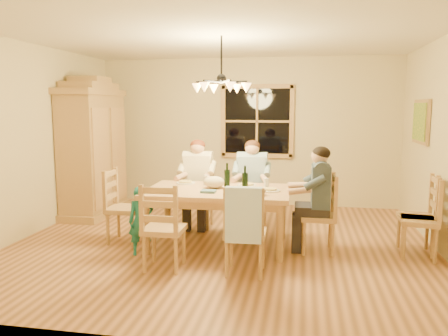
% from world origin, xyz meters
% --- Properties ---
extents(floor, '(5.50, 5.50, 0.00)m').
position_xyz_m(floor, '(0.00, 0.00, 0.00)').
color(floor, brown).
rests_on(floor, ground).
extents(ceiling, '(5.50, 5.00, 0.02)m').
position_xyz_m(ceiling, '(0.00, 0.00, 2.70)').
color(ceiling, white).
rests_on(ceiling, wall_back).
extents(wall_back, '(5.50, 0.02, 2.70)m').
position_xyz_m(wall_back, '(0.00, 2.50, 1.35)').
color(wall_back, beige).
rests_on(wall_back, floor).
extents(wall_left, '(0.02, 5.00, 2.70)m').
position_xyz_m(wall_left, '(-2.75, 0.00, 1.35)').
color(wall_left, beige).
rests_on(wall_left, floor).
extents(window, '(1.30, 0.06, 1.30)m').
position_xyz_m(window, '(0.20, 2.47, 1.55)').
color(window, black).
rests_on(window, wall_back).
extents(painting, '(0.06, 0.78, 0.64)m').
position_xyz_m(painting, '(2.71, 1.20, 1.60)').
color(painting, olive).
rests_on(painting, wall_right).
extents(chandelier, '(0.77, 0.68, 0.71)m').
position_xyz_m(chandelier, '(-0.00, 0.00, 2.08)').
color(chandelier, black).
rests_on(chandelier, ceiling).
extents(armoire, '(0.66, 1.40, 2.30)m').
position_xyz_m(armoire, '(-2.42, 1.22, 1.06)').
color(armoire, olive).
rests_on(armoire, floor).
extents(dining_table, '(1.86, 1.16, 0.76)m').
position_xyz_m(dining_table, '(-0.02, -0.13, 0.66)').
color(dining_table, tan).
rests_on(dining_table, floor).
extents(chair_far_left, '(0.45, 0.43, 0.99)m').
position_xyz_m(chair_far_left, '(-0.50, 0.73, 0.30)').
color(chair_far_left, '#9E7646').
rests_on(chair_far_left, floor).
extents(chair_far_right, '(0.45, 0.43, 0.99)m').
position_xyz_m(chair_far_right, '(0.32, 0.74, 0.30)').
color(chair_far_right, '#9E7646').
rests_on(chair_far_right, floor).
extents(chair_near_left, '(0.45, 0.43, 0.99)m').
position_xyz_m(chair_near_left, '(-0.47, -1.00, 0.30)').
color(chair_near_left, '#9E7646').
rests_on(chair_near_left, floor).
extents(chair_near_right, '(0.45, 0.43, 0.99)m').
position_xyz_m(chair_near_right, '(0.45, -0.99, 0.30)').
color(chair_near_right, '#9E7646').
rests_on(chair_near_right, floor).
extents(chair_end_left, '(0.43, 0.45, 0.99)m').
position_xyz_m(chair_end_left, '(-1.30, -0.15, 0.30)').
color(chair_end_left, '#9E7646').
rests_on(chair_end_left, floor).
extents(chair_end_right, '(0.43, 0.45, 0.99)m').
position_xyz_m(chair_end_right, '(1.25, -0.10, 0.30)').
color(chair_end_right, '#9E7646').
rests_on(chair_end_right, floor).
extents(adult_woman, '(0.40, 0.43, 0.87)m').
position_xyz_m(adult_woman, '(-0.50, 0.73, 0.84)').
color(adult_woman, beige).
rests_on(adult_woman, floor).
extents(adult_plaid_man, '(0.40, 0.43, 0.87)m').
position_xyz_m(adult_plaid_man, '(0.32, 0.74, 0.84)').
color(adult_plaid_man, '#315F87').
rests_on(adult_plaid_man, floor).
extents(adult_slate_man, '(0.43, 0.40, 0.87)m').
position_xyz_m(adult_slate_man, '(1.25, -0.10, 0.84)').
color(adult_slate_man, '#38465A').
rests_on(adult_slate_man, floor).
extents(towel, '(0.38, 0.11, 0.58)m').
position_xyz_m(towel, '(0.46, -1.18, 0.70)').
color(towel, '#B5CDF6').
rests_on(towel, chair_near_right).
extents(wine_bottle_a, '(0.08, 0.08, 0.33)m').
position_xyz_m(wine_bottle_a, '(0.08, -0.03, 0.93)').
color(wine_bottle_a, black).
rests_on(wine_bottle_a, dining_table).
extents(wine_bottle_b, '(0.08, 0.08, 0.33)m').
position_xyz_m(wine_bottle_b, '(0.34, -0.23, 0.93)').
color(wine_bottle_b, black).
rests_on(wine_bottle_b, dining_table).
extents(plate_woman, '(0.26, 0.26, 0.02)m').
position_xyz_m(plate_woman, '(-0.54, 0.21, 0.77)').
color(plate_woman, white).
rests_on(plate_woman, dining_table).
extents(plate_plaid, '(0.26, 0.26, 0.02)m').
position_xyz_m(plate_plaid, '(0.32, 0.17, 0.77)').
color(plate_plaid, white).
rests_on(plate_plaid, dining_table).
extents(plate_slate, '(0.26, 0.26, 0.02)m').
position_xyz_m(plate_slate, '(0.64, -0.14, 0.77)').
color(plate_slate, white).
rests_on(plate_slate, dining_table).
extents(wine_glass_a, '(0.06, 0.06, 0.14)m').
position_xyz_m(wine_glass_a, '(-0.24, 0.12, 0.83)').
color(wine_glass_a, silver).
rests_on(wine_glass_a, dining_table).
extents(wine_glass_b, '(0.06, 0.06, 0.14)m').
position_xyz_m(wine_glass_b, '(0.59, -0.01, 0.83)').
color(wine_glass_b, silver).
rests_on(wine_glass_b, dining_table).
extents(cap, '(0.20, 0.20, 0.11)m').
position_xyz_m(cap, '(0.52, -0.41, 0.82)').
color(cap, tan).
rests_on(cap, dining_table).
extents(napkin, '(0.18, 0.14, 0.03)m').
position_xyz_m(napkin, '(-0.10, -0.36, 0.78)').
color(napkin, slate).
rests_on(napkin, dining_table).
extents(cloth_bundle, '(0.28, 0.22, 0.15)m').
position_xyz_m(cloth_bundle, '(-0.09, -0.04, 0.84)').
color(cloth_bundle, '#C2B18D').
rests_on(cloth_bundle, dining_table).
extents(child, '(0.37, 0.31, 0.85)m').
position_xyz_m(child, '(-0.90, -0.60, 0.42)').
color(child, '#1B707A').
rests_on(child, floor).
extents(chair_spare_front, '(0.49, 0.51, 0.99)m').
position_xyz_m(chair_spare_front, '(2.45, -0.09, 0.30)').
color(chair_spare_front, '#9E7646').
rests_on(chair_spare_front, floor).
extents(chair_spare_back, '(0.44, 0.46, 0.99)m').
position_xyz_m(chair_spare_back, '(2.45, 0.06, 0.30)').
color(chair_spare_back, '#9E7646').
rests_on(chair_spare_back, floor).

